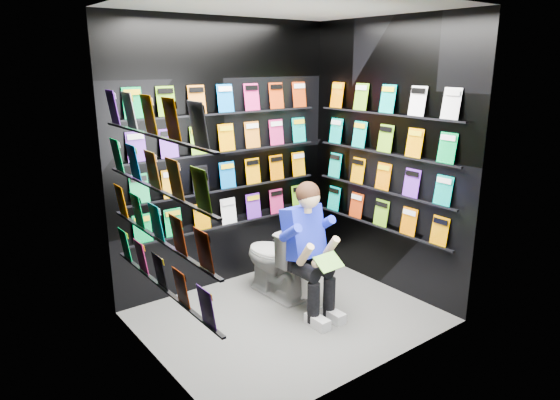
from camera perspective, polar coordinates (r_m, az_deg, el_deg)
floor at (r=4.57m, az=0.91°, el=-13.18°), size 2.40×2.40×0.00m
ceiling at (r=4.02m, az=1.08°, el=21.33°), size 2.40×2.40×0.00m
wall_back at (r=4.91m, az=-6.26°, el=4.97°), size 2.40×0.04×2.60m
wall_front at (r=3.40m, az=11.46°, el=-0.04°), size 2.40×0.04×2.60m
wall_left at (r=3.51m, az=-14.60°, el=0.27°), size 0.04×2.00×2.60m
wall_right at (r=4.92m, az=12.08°, el=4.74°), size 0.04×2.00×2.60m
comics_back at (r=4.89m, az=-6.08°, el=4.98°), size 2.10×0.06×1.37m
comics_left at (r=3.52m, az=-14.16°, el=0.43°), size 0.06×1.70×1.37m
comics_right at (r=4.90m, az=11.85°, el=4.76°), size 0.06×1.70×1.37m
toilet at (r=4.81m, az=-0.41°, el=-6.76°), size 0.44×0.76×0.73m
longbox at (r=4.93m, az=1.54°, el=-9.05°), size 0.22×0.39×0.28m
longbox_lid at (r=4.87m, az=1.55°, el=-7.39°), size 0.24×0.41×0.03m
reader at (r=4.40m, az=2.55°, el=-3.80°), size 0.49×0.70×1.27m
held_comic at (r=4.21m, az=5.59°, el=-7.06°), size 0.25×0.15×0.10m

